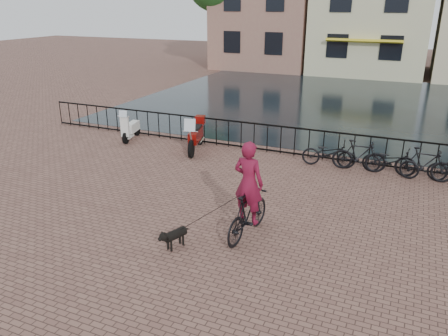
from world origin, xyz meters
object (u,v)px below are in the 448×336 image
at_px(motorcycle, 196,132).
at_px(scooter, 131,123).
at_px(dog, 175,237).
at_px(cyclist, 248,196).

xyz_separation_m(motorcycle, scooter, (-2.95, 0.23, -0.05)).
xyz_separation_m(dog, scooter, (-5.57, 6.36, 0.41)).
relative_size(cyclist, motorcycle, 1.30).
xyz_separation_m(cyclist, dog, (-1.27, -1.10, -0.76)).
bearing_deg(motorcycle, dog, -81.48).
relative_size(cyclist, scooter, 1.79).
relative_size(cyclist, dog, 3.37).
distance_m(cyclist, dog, 1.84).
height_order(dog, motorcycle, motorcycle).
height_order(motorcycle, scooter, motorcycle).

